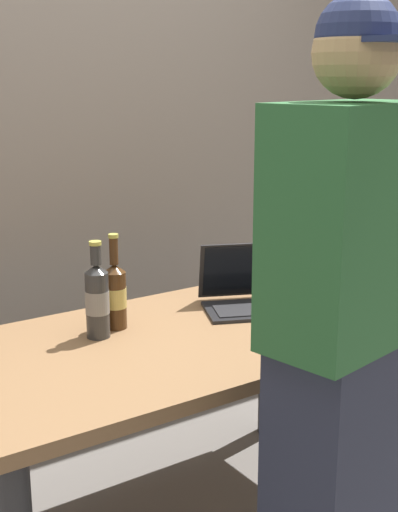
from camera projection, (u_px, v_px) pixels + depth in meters
desk at (178, 365)px, 2.29m from camera, size 1.48×0.83×0.70m
laptop at (253, 293)px, 2.53m from camera, size 0.44×0.40×0.22m
beer_bottle_amber at (97, 299)px, 2.22m from camera, size 0.08×0.08×0.31m
beer_bottle_brown at (115, 294)px, 2.30m from camera, size 0.08×0.08×0.32m
person_figure at (341, 356)px, 1.71m from camera, size 0.43×0.33×1.68m
back_wall at (53, 128)px, 2.86m from camera, size 6.00×0.10×2.60m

